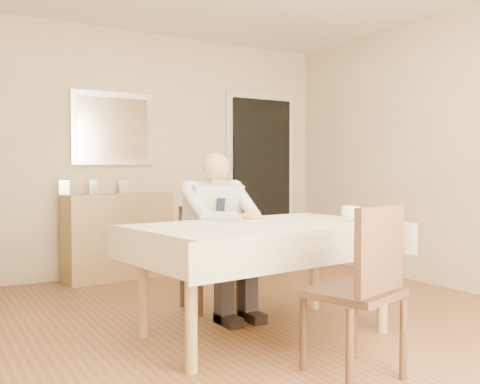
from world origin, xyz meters
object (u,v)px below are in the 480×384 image
chair_far (206,251)px  sideboard (118,236)px  chair_near (364,282)px  dining_table (265,236)px  seated_man (222,225)px  coffee_mug (351,214)px

chair_far → sideboard: bearing=92.7°
chair_far → sideboard: (-0.25, 1.49, -0.02)m
chair_near → sideboard: 3.30m
dining_table → chair_far: chair_far is taller
seated_man → chair_near: bearing=-89.4°
seated_man → sideboard: (-0.25, 1.77, -0.25)m
coffee_mug → chair_far: bearing=119.5°
dining_table → chair_near: (0.02, -0.92, -0.15)m
dining_table → chair_near: chair_near is taller
sideboard → chair_far: bearing=-85.9°
dining_table → coffee_mug: size_ratio=13.38×
dining_table → coffee_mug: (0.60, -0.19, 0.14)m
dining_table → sideboard: size_ratio=1.68×
dining_table → coffee_mug: 0.64m
chair_far → sideboard: size_ratio=0.75×
chair_near → sideboard: bearing=78.0°
sideboard → seated_man: bearing=-87.4°
dining_table → chair_near: bearing=-95.7°
dining_table → coffee_mug: bearing=-23.8°
chair_far → seated_man: bearing=-96.8°
chair_far → coffee_mug: coffee_mug is taller
coffee_mug → seated_man: bearing=127.6°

